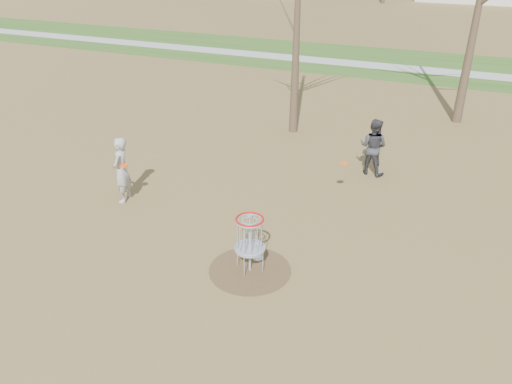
# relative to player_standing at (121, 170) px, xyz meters

# --- Properties ---
(ground) EXTENTS (160.00, 160.00, 0.00)m
(ground) POSITION_rel_player_standing_xyz_m (4.45, -1.60, -0.91)
(ground) COLOR brown
(ground) RESTS_ON ground
(green_band) EXTENTS (160.00, 8.00, 0.01)m
(green_band) POSITION_rel_player_standing_xyz_m (4.45, 19.40, -0.90)
(green_band) COLOR #2D5119
(green_band) RESTS_ON ground
(footpath) EXTENTS (160.00, 1.50, 0.01)m
(footpath) POSITION_rel_player_standing_xyz_m (4.45, 18.40, -0.89)
(footpath) COLOR #9E9E99
(footpath) RESTS_ON green_band
(dirt_circle) EXTENTS (1.80, 1.80, 0.01)m
(dirt_circle) POSITION_rel_player_standing_xyz_m (4.45, -1.60, -0.90)
(dirt_circle) COLOR #47331E
(dirt_circle) RESTS_ON ground
(player_standing) EXTENTS (0.58, 0.75, 1.82)m
(player_standing) POSITION_rel_player_standing_xyz_m (0.00, 0.00, 0.00)
(player_standing) COLOR #A5A5A5
(player_standing) RESTS_ON ground
(player_throwing) EXTENTS (0.95, 0.80, 1.73)m
(player_throwing) POSITION_rel_player_standing_xyz_m (5.83, 4.39, -0.04)
(player_throwing) COLOR #323237
(player_throwing) RESTS_ON ground
(disc_grounded) EXTENTS (0.22, 0.22, 0.02)m
(disc_grounded) POSITION_rel_player_standing_xyz_m (4.44, -1.14, -0.89)
(disc_grounded) COLOR white
(disc_grounded) RESTS_ON dirt_circle
(discs_in_play) EXTENTS (5.46, 2.61, 0.07)m
(discs_in_play) POSITION_rel_player_standing_xyz_m (2.99, 1.08, 0.25)
(discs_in_play) COLOR orange
(discs_in_play) RESTS_ON ground
(disc_golf_basket) EXTENTS (0.64, 0.64, 1.35)m
(disc_golf_basket) POSITION_rel_player_standing_xyz_m (4.45, -1.60, 0.01)
(disc_golf_basket) COLOR #9EA3AD
(disc_golf_basket) RESTS_ON ground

